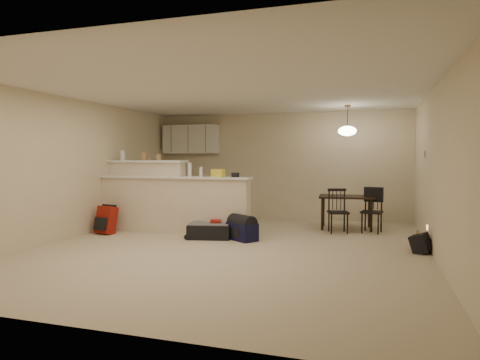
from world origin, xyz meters
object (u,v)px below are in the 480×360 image
at_px(suitcase, 210,231).
at_px(black_daypack, 421,244).
at_px(pendant_lamp, 347,130).
at_px(red_backpack, 106,220).
at_px(dining_chair_near, 338,211).
at_px(navy_duffel, 242,231).
at_px(dining_chair_far, 372,211).
at_px(dining_table, 346,200).

relative_size(suitcase, black_daypack, 2.35).
xyz_separation_m(pendant_lamp, suitcase, (-2.28, -1.77, -1.86)).
bearing_deg(red_backpack, dining_chair_near, 30.36).
relative_size(dining_chair_near, navy_duffel, 1.51).
distance_m(dining_chair_far, red_backpack, 5.08).
relative_size(dining_chair_far, suitcase, 1.14).
relative_size(dining_table, red_backpack, 2.17).
height_order(dining_table, navy_duffel, dining_table).
relative_size(pendant_lamp, dining_chair_far, 0.73).
bearing_deg(black_daypack, pendant_lamp, 52.10).
relative_size(pendant_lamp, red_backpack, 1.19).
xyz_separation_m(pendant_lamp, navy_duffel, (-1.67, -1.77, -1.84)).
height_order(pendant_lamp, dining_chair_far, pendant_lamp).
bearing_deg(dining_chair_far, navy_duffel, -135.03).
height_order(pendant_lamp, navy_duffel, pendant_lamp).
bearing_deg(dining_chair_far, pendant_lamp, 158.33).
height_order(dining_table, suitcase, dining_table).
bearing_deg(red_backpack, pendant_lamp, 36.01).
xyz_separation_m(dining_table, red_backpack, (-4.32, -1.93, -0.33)).
bearing_deg(black_daypack, suitcase, 107.28).
relative_size(pendant_lamp, black_daypack, 1.94).
xyz_separation_m(dining_chair_near, navy_duffel, (-1.55, -1.24, -0.27)).
bearing_deg(suitcase, navy_duffel, -12.72).
bearing_deg(red_backpack, dining_table, 36.01).
xyz_separation_m(navy_duffel, black_daypack, (2.88, -0.14, -0.01)).
bearing_deg(navy_duffel, dining_chair_far, 68.91).
height_order(suitcase, red_backpack, red_backpack).
bearing_deg(suitcase, dining_chair_far, 14.86).
height_order(suitcase, navy_duffel, navy_duffel).
height_order(red_backpack, navy_duffel, red_backpack).
relative_size(dining_table, pendant_lamp, 1.82).
bearing_deg(pendant_lamp, dining_chair_far, -32.82).
bearing_deg(navy_duffel, dining_chair_near, 73.74).
distance_m(pendant_lamp, suitcase, 3.43).
height_order(dining_table, red_backpack, dining_table).
relative_size(red_backpack, navy_duffel, 0.93).
distance_m(dining_table, dining_chair_far, 0.61).
bearing_deg(red_backpack, dining_chair_far, 30.43).
bearing_deg(dining_chair_far, suitcase, -141.27).
distance_m(navy_duffel, black_daypack, 2.89).
bearing_deg(dining_chair_near, dining_table, 61.54).
relative_size(dining_chair_near, black_daypack, 2.65).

